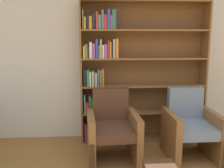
% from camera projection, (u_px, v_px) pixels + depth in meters
% --- Properties ---
extents(wall_back, '(12.00, 0.06, 2.75)m').
position_uv_depth(wall_back, '(151.00, 51.00, 3.93)').
color(wall_back, silver).
rests_on(wall_back, ground).
extents(bookshelf, '(1.90, 0.30, 2.11)m').
position_uv_depth(bookshelf, '(130.00, 75.00, 3.79)').
color(bookshelf, brown).
rests_on(bookshelf, ground).
extents(armchair_leather, '(0.68, 0.71, 0.90)m').
position_uv_depth(armchair_leather, '(112.00, 130.00, 3.24)').
color(armchair_leather, brown).
rests_on(armchair_leather, ground).
extents(armchair_cushioned, '(0.64, 0.68, 0.90)m').
position_uv_depth(armchair_cushioned, '(190.00, 128.00, 3.31)').
color(armchair_cushioned, brown).
rests_on(armchair_cushioned, ground).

